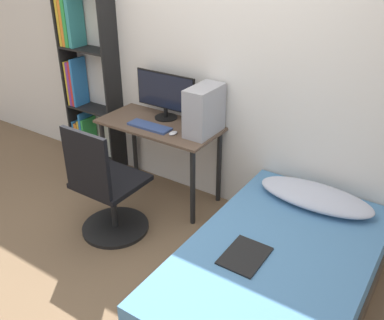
{
  "coord_description": "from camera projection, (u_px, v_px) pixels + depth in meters",
  "views": [
    {
      "loc": [
        1.77,
        -1.6,
        2.19
      ],
      "look_at": [
        0.28,
        0.64,
        0.75
      ],
      "focal_mm": 40.0,
      "sensor_mm": 36.0,
      "label": 1
    }
  ],
  "objects": [
    {
      "name": "office_chair",
      "position": [
        107.0,
        194.0,
        3.35
      ],
      "size": [
        0.55,
        0.55,
        0.96
      ],
      "color": "black",
      "rests_on": "ground_plane"
    },
    {
      "name": "desk",
      "position": [
        160.0,
        137.0,
        3.76
      ],
      "size": [
        1.08,
        0.52,
        0.72
      ],
      "color": "brown",
      "rests_on": "ground_plane"
    },
    {
      "name": "pillow",
      "position": [
        315.0,
        196.0,
        3.11
      ],
      "size": [
        0.84,
        0.36,
        0.11
      ],
      "color": "#B2B7C6",
      "rests_on": "bed"
    },
    {
      "name": "ground_plane",
      "position": [
        111.0,
        276.0,
        3.07
      ],
      "size": [
        14.0,
        14.0,
        0.0
      ],
      "primitive_type": "plane",
      "color": "brown"
    },
    {
      "name": "mouse",
      "position": [
        173.0,
        133.0,
        3.51
      ],
      "size": [
        0.06,
        0.09,
        0.02
      ],
      "color": "silver",
      "rests_on": "desk"
    },
    {
      "name": "magazine",
      "position": [
        245.0,
        256.0,
        2.62
      ],
      "size": [
        0.24,
        0.32,
        0.01
      ],
      "color": "black",
      "rests_on": "bed"
    },
    {
      "name": "bookshelf",
      "position": [
        83.0,
        79.0,
        4.25
      ],
      "size": [
        0.6,
        0.22,
        1.82
      ],
      "color": "black",
      "rests_on": "ground_plane"
    },
    {
      "name": "wall_back",
      "position": [
        213.0,
        62.0,
        3.48
      ],
      "size": [
        8.0,
        0.05,
        2.5
      ],
      "color": "silver",
      "rests_on": "ground_plane"
    },
    {
      "name": "keyboard",
      "position": [
        150.0,
        126.0,
        3.63
      ],
      "size": [
        0.39,
        0.13,
        0.02
      ],
      "color": "#33477A",
      "rests_on": "desk"
    },
    {
      "name": "bed",
      "position": [
        275.0,
        277.0,
        2.77
      ],
      "size": [
        1.1,
        1.82,
        0.43
      ],
      "color": "#4C3D2D",
      "rests_on": "ground_plane"
    },
    {
      "name": "monitor",
      "position": [
        165.0,
        94.0,
        3.71
      ],
      "size": [
        0.6,
        0.2,
        0.41
      ],
      "color": "black",
      "rests_on": "desk"
    },
    {
      "name": "pc_tower",
      "position": [
        204.0,
        110.0,
        3.44
      ],
      "size": [
        0.19,
        0.37,
        0.4
      ],
      "color": "#99999E",
      "rests_on": "desk"
    }
  ]
}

